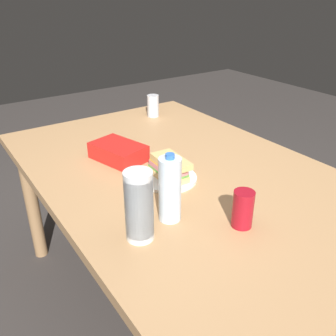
{
  "coord_description": "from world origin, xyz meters",
  "views": [
    {
      "loc": [
        1.08,
        -0.8,
        1.42
      ],
      "look_at": [
        0.04,
        -0.09,
        0.79
      ],
      "focal_mm": 39.24,
      "sensor_mm": 36.0,
      "label": 1
    }
  ],
  "objects_px": {
    "dining_table": "(181,187)",
    "soda_can_red": "(243,209)",
    "sandwich": "(169,168)",
    "water_bottle_tall": "(170,189)",
    "paper_plate": "(168,178)",
    "plastic_cup_stack": "(139,206)",
    "chip_bag": "(118,152)",
    "soda_can_silver": "(153,106)"
  },
  "relations": [
    {
      "from": "plastic_cup_stack",
      "to": "soda_can_silver",
      "type": "xyz_separation_m",
      "value": [
        -0.93,
        0.63,
        -0.05
      ]
    },
    {
      "from": "dining_table",
      "to": "chip_bag",
      "type": "distance_m",
      "value": 0.31
    },
    {
      "from": "paper_plate",
      "to": "plastic_cup_stack",
      "type": "height_order",
      "value": "plastic_cup_stack"
    },
    {
      "from": "plastic_cup_stack",
      "to": "soda_can_silver",
      "type": "distance_m",
      "value": 1.13
    },
    {
      "from": "plastic_cup_stack",
      "to": "soda_can_silver",
      "type": "relative_size",
      "value": 1.81
    },
    {
      "from": "sandwich",
      "to": "chip_bag",
      "type": "distance_m",
      "value": 0.29
    },
    {
      "from": "soda_can_silver",
      "to": "dining_table",
      "type": "bearing_deg",
      "value": -22.6
    },
    {
      "from": "chip_bag",
      "to": "plastic_cup_stack",
      "type": "xyz_separation_m",
      "value": [
        0.53,
        -0.2,
        0.08
      ]
    },
    {
      "from": "sandwich",
      "to": "water_bottle_tall",
      "type": "xyz_separation_m",
      "value": [
        0.22,
        -0.14,
        0.06
      ]
    },
    {
      "from": "dining_table",
      "to": "soda_can_red",
      "type": "distance_m",
      "value": 0.45
    },
    {
      "from": "dining_table",
      "to": "sandwich",
      "type": "relative_size",
      "value": 8.85
    },
    {
      "from": "dining_table",
      "to": "soda_can_silver",
      "type": "height_order",
      "value": "soda_can_silver"
    },
    {
      "from": "plastic_cup_stack",
      "to": "chip_bag",
      "type": "bearing_deg",
      "value": 159.24
    },
    {
      "from": "soda_can_red",
      "to": "soda_can_silver",
      "type": "height_order",
      "value": "same"
    },
    {
      "from": "soda_can_red",
      "to": "chip_bag",
      "type": "distance_m",
      "value": 0.66
    },
    {
      "from": "chip_bag",
      "to": "sandwich",
      "type": "bearing_deg",
      "value": -0.34
    },
    {
      "from": "paper_plate",
      "to": "chip_bag",
      "type": "bearing_deg",
      "value": -164.86
    },
    {
      "from": "paper_plate",
      "to": "chip_bag",
      "type": "distance_m",
      "value": 0.28
    },
    {
      "from": "dining_table",
      "to": "sandwich",
      "type": "distance_m",
      "value": 0.17
    },
    {
      "from": "sandwich",
      "to": "chip_bag",
      "type": "bearing_deg",
      "value": -164.74
    },
    {
      "from": "sandwich",
      "to": "soda_can_silver",
      "type": "bearing_deg",
      "value": 152.46
    },
    {
      "from": "soda_can_silver",
      "to": "water_bottle_tall",
      "type": "bearing_deg",
      "value": -29.08
    },
    {
      "from": "soda_can_silver",
      "to": "paper_plate",
      "type": "bearing_deg",
      "value": -27.78
    },
    {
      "from": "water_bottle_tall",
      "to": "soda_can_silver",
      "type": "height_order",
      "value": "water_bottle_tall"
    },
    {
      "from": "dining_table",
      "to": "water_bottle_tall",
      "type": "relative_size",
      "value": 7.18
    },
    {
      "from": "dining_table",
      "to": "water_bottle_tall",
      "type": "bearing_deg",
      "value": -42.05
    },
    {
      "from": "water_bottle_tall",
      "to": "dining_table",
      "type": "bearing_deg",
      "value": 137.95
    },
    {
      "from": "paper_plate",
      "to": "soda_can_red",
      "type": "bearing_deg",
      "value": 3.19
    },
    {
      "from": "paper_plate",
      "to": "chip_bag",
      "type": "relative_size",
      "value": 0.98
    },
    {
      "from": "soda_can_red",
      "to": "soda_can_silver",
      "type": "relative_size",
      "value": 1.0
    },
    {
      "from": "water_bottle_tall",
      "to": "soda_can_red",
      "type": "bearing_deg",
      "value": 46.02
    },
    {
      "from": "sandwich",
      "to": "water_bottle_tall",
      "type": "relative_size",
      "value": 0.81
    },
    {
      "from": "paper_plate",
      "to": "plastic_cup_stack",
      "type": "relative_size",
      "value": 1.02
    },
    {
      "from": "sandwich",
      "to": "soda_can_red",
      "type": "bearing_deg",
      "value": 2.97
    },
    {
      "from": "plastic_cup_stack",
      "to": "soda_can_silver",
      "type": "bearing_deg",
      "value": 145.94
    },
    {
      "from": "sandwich",
      "to": "soda_can_silver",
      "type": "distance_m",
      "value": 0.77
    },
    {
      "from": "soda_can_red",
      "to": "chip_bag",
      "type": "xyz_separation_m",
      "value": [
        -0.65,
        -0.09,
        -0.03
      ]
    },
    {
      "from": "sandwich",
      "to": "water_bottle_tall",
      "type": "distance_m",
      "value": 0.27
    },
    {
      "from": "paper_plate",
      "to": "water_bottle_tall",
      "type": "distance_m",
      "value": 0.28
    },
    {
      "from": "dining_table",
      "to": "sandwich",
      "type": "xyz_separation_m",
      "value": [
        0.04,
        -0.09,
        0.13
      ]
    },
    {
      "from": "dining_table",
      "to": "plastic_cup_stack",
      "type": "relative_size",
      "value": 7.48
    },
    {
      "from": "paper_plate",
      "to": "chip_bag",
      "type": "xyz_separation_m",
      "value": [
        -0.27,
        -0.07,
        0.03
      ]
    }
  ]
}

